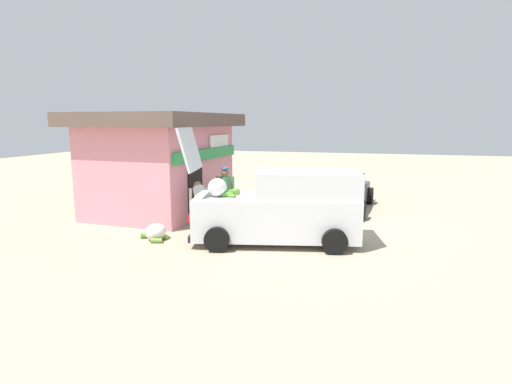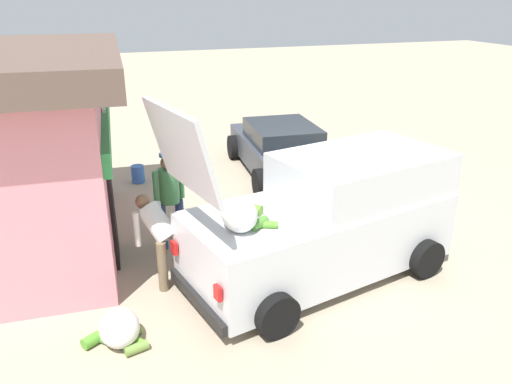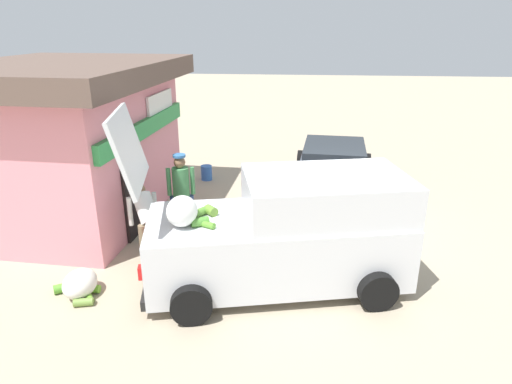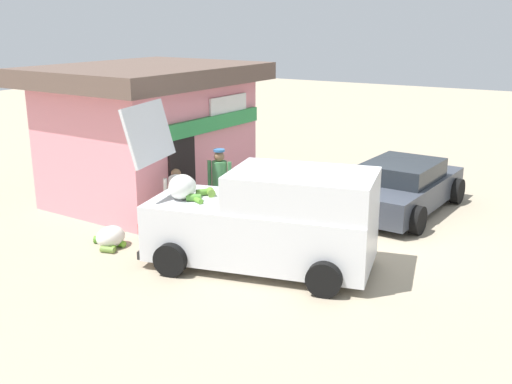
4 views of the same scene
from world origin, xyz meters
name	(u,v)px [view 1 (image 1 of 4)]	position (x,y,z in m)	size (l,w,h in m)	color
ground_plane	(326,220)	(0.00, 0.00, 0.00)	(60.00, 60.00, 0.00)	tan
storefront_bar	(161,161)	(-0.29, 5.76, 1.80)	(5.66, 4.57, 3.45)	pink
delivery_van	(282,207)	(-2.80, 0.86, 0.95)	(2.85, 4.80, 3.02)	silver
parked_sedan	(340,193)	(1.91, -0.25, 0.59)	(4.27, 2.39, 1.24)	#383D47
vendor_standing	(225,191)	(-1.12, 3.07, 1.01)	(0.42, 0.55, 1.75)	navy
customer_bending	(200,201)	(-2.25, 3.43, 0.86)	(0.72, 0.69, 1.42)	#726047
unloaded_banana_pile	(156,233)	(-3.54, 4.20, 0.20)	(0.73, 0.84, 0.44)	silver
paint_bucket	(251,197)	(2.37, 3.27, 0.21)	(0.31, 0.31, 0.42)	blue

